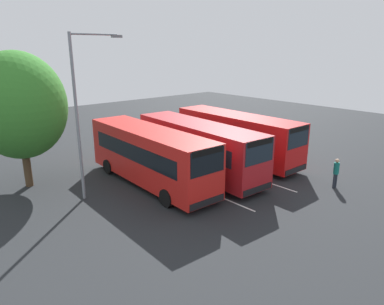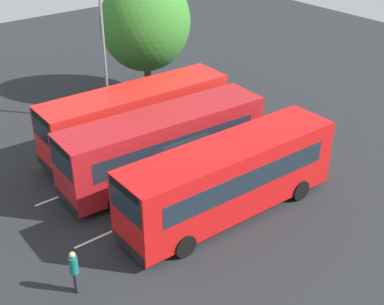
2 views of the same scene
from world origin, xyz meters
name	(u,v)px [view 2 (image 2 of 2)]	position (x,y,z in m)	size (l,w,h in m)	color
ground_plane	(173,177)	(0.00, 0.00, 0.00)	(65.22, 65.22, 0.00)	#232628
bus_far_left	(136,117)	(-0.25, -3.59, 1.86)	(10.42, 2.89, 3.40)	red
bus_center_left	(164,144)	(0.36, -0.23, 1.86)	(10.46, 3.05, 3.40)	#AD191E
bus_center_right	(229,177)	(-0.07, 3.96, 1.86)	(10.38, 2.76, 3.40)	red
pedestrian	(74,268)	(7.51, 4.22, 1.07)	(0.39, 0.39, 1.80)	#232833
street_lamp	(105,39)	(-0.88, -7.38, 5.03)	(0.50, 2.81, 8.77)	gray
depot_tree	(145,23)	(-4.87, -9.30, 4.86)	(5.81, 5.23, 7.92)	#4C3823
lane_stripe_outer_left	(151,161)	(0.00, -1.91, 0.00)	(12.88, 0.12, 0.01)	silver
lane_stripe_inner_left	(197,193)	(0.00, 1.91, 0.00)	(12.88, 0.12, 0.01)	silver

